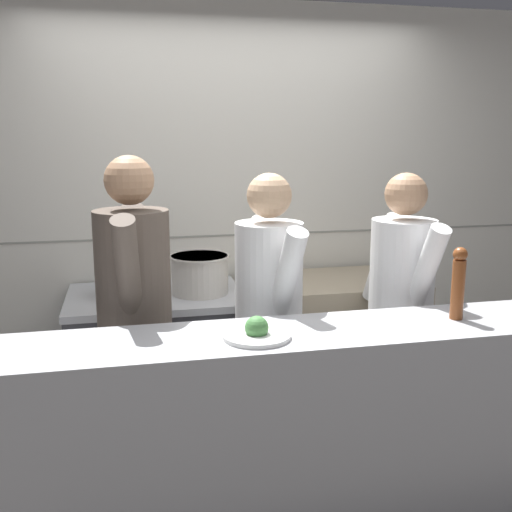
{
  "coord_description": "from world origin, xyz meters",
  "views": [
    {
      "loc": [
        -0.67,
        -2.4,
        1.8
      ],
      "look_at": [
        0.01,
        0.68,
        1.15
      ],
      "focal_mm": 42.0,
      "sensor_mm": 36.0,
      "label": 1
    }
  ],
  "objects_px": {
    "oven_range": "(158,366)",
    "plated_dish_main": "(257,333)",
    "stock_pot": "(120,279)",
    "chef_head_cook": "(135,317)",
    "chef_line": "(400,312)",
    "pepper_mill": "(458,282)",
    "sauce_pot": "(200,273)",
    "chef_sous": "(268,320)"
  },
  "relations": [
    {
      "from": "oven_range",
      "to": "plated_dish_main",
      "type": "distance_m",
      "value": 1.39
    },
    {
      "from": "stock_pot",
      "to": "chef_head_cook",
      "type": "xyz_separation_m",
      "value": [
        0.07,
        -0.63,
        -0.04
      ]
    },
    {
      "from": "stock_pot",
      "to": "oven_range",
      "type": "bearing_deg",
      "value": 0.19
    },
    {
      "from": "oven_range",
      "to": "chef_line",
      "type": "xyz_separation_m",
      "value": [
        1.21,
        -0.66,
        0.45
      ]
    },
    {
      "from": "pepper_mill",
      "to": "oven_range",
      "type": "bearing_deg",
      "value": 136.86
    },
    {
      "from": "sauce_pot",
      "to": "oven_range",
      "type": "bearing_deg",
      "value": 170.89
    },
    {
      "from": "sauce_pot",
      "to": "pepper_mill",
      "type": "distance_m",
      "value": 1.49
    },
    {
      "from": "oven_range",
      "to": "stock_pot",
      "type": "height_order",
      "value": "stock_pot"
    },
    {
      "from": "sauce_pot",
      "to": "chef_line",
      "type": "height_order",
      "value": "chef_line"
    },
    {
      "from": "stock_pot",
      "to": "chef_sous",
      "type": "xyz_separation_m",
      "value": [
        0.7,
        -0.67,
        -0.08
      ]
    },
    {
      "from": "sauce_pot",
      "to": "chef_sous",
      "type": "height_order",
      "value": "chef_sous"
    },
    {
      "from": "pepper_mill",
      "to": "chef_head_cook",
      "type": "bearing_deg",
      "value": 159.13
    },
    {
      "from": "plated_dish_main",
      "to": "pepper_mill",
      "type": "distance_m",
      "value": 0.91
    },
    {
      "from": "pepper_mill",
      "to": "chef_sous",
      "type": "height_order",
      "value": "chef_sous"
    },
    {
      "from": "oven_range",
      "to": "plated_dish_main",
      "type": "height_order",
      "value": "plated_dish_main"
    },
    {
      "from": "oven_range",
      "to": "sauce_pot",
      "type": "height_order",
      "value": "sauce_pot"
    },
    {
      "from": "stock_pot",
      "to": "plated_dish_main",
      "type": "relative_size",
      "value": 1.03
    },
    {
      "from": "chef_head_cook",
      "to": "stock_pot",
      "type": "bearing_deg",
      "value": 102.35
    },
    {
      "from": "pepper_mill",
      "to": "chef_head_cook",
      "type": "xyz_separation_m",
      "value": [
        -1.36,
        0.52,
        -0.22
      ]
    },
    {
      "from": "stock_pot",
      "to": "plated_dish_main",
      "type": "distance_m",
      "value": 1.32
    },
    {
      "from": "oven_range",
      "to": "plated_dish_main",
      "type": "relative_size",
      "value": 3.73
    },
    {
      "from": "stock_pot",
      "to": "chef_line",
      "type": "relative_size",
      "value": 0.17
    },
    {
      "from": "sauce_pot",
      "to": "plated_dish_main",
      "type": "height_order",
      "value": "sauce_pot"
    },
    {
      "from": "plated_dish_main",
      "to": "chef_sous",
      "type": "xyz_separation_m",
      "value": [
        0.18,
        0.54,
        -0.13
      ]
    },
    {
      "from": "plated_dish_main",
      "to": "chef_head_cook",
      "type": "height_order",
      "value": "chef_head_cook"
    },
    {
      "from": "chef_sous",
      "to": "oven_range",
      "type": "bearing_deg",
      "value": 116.66
    },
    {
      "from": "stock_pot",
      "to": "sauce_pot",
      "type": "distance_m",
      "value": 0.45
    },
    {
      "from": "chef_sous",
      "to": "plated_dish_main",
      "type": "bearing_deg",
      "value": -118.86
    },
    {
      "from": "stock_pot",
      "to": "pepper_mill",
      "type": "bearing_deg",
      "value": -38.97
    },
    {
      "from": "sauce_pot",
      "to": "chef_line",
      "type": "distance_m",
      "value": 1.15
    },
    {
      "from": "plated_dish_main",
      "to": "chef_head_cook",
      "type": "bearing_deg",
      "value": 128.64
    },
    {
      "from": "plated_dish_main",
      "to": "chef_sous",
      "type": "distance_m",
      "value": 0.59
    },
    {
      "from": "stock_pot",
      "to": "plated_dish_main",
      "type": "height_order",
      "value": "plated_dish_main"
    },
    {
      "from": "sauce_pot",
      "to": "chef_head_cook",
      "type": "distance_m",
      "value": 0.71
    },
    {
      "from": "pepper_mill",
      "to": "plated_dish_main",
      "type": "bearing_deg",
      "value": -176.37
    },
    {
      "from": "sauce_pot",
      "to": "chef_head_cook",
      "type": "bearing_deg",
      "value": -122.81
    },
    {
      "from": "sauce_pot",
      "to": "chef_line",
      "type": "xyz_separation_m",
      "value": [
        0.96,
        -0.62,
        -0.11
      ]
    },
    {
      "from": "stock_pot",
      "to": "chef_sous",
      "type": "distance_m",
      "value": 0.97
    },
    {
      "from": "chef_sous",
      "to": "stock_pot",
      "type": "bearing_deg",
      "value": 125.86
    },
    {
      "from": "plated_dish_main",
      "to": "chef_line",
      "type": "height_order",
      "value": "chef_line"
    },
    {
      "from": "chef_head_cook",
      "to": "chef_sous",
      "type": "bearing_deg",
      "value": 3.67
    },
    {
      "from": "chef_head_cook",
      "to": "chef_sous",
      "type": "height_order",
      "value": "chef_head_cook"
    }
  ]
}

